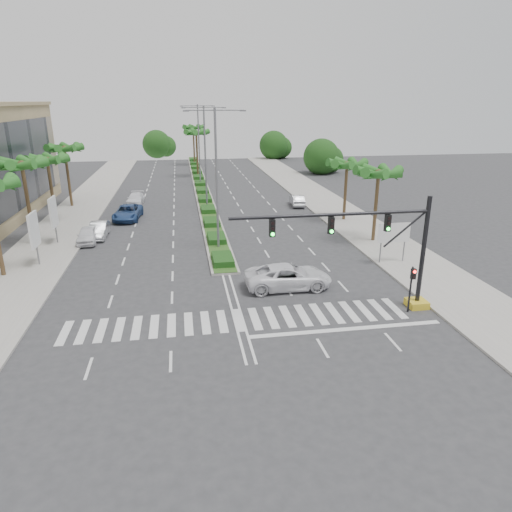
% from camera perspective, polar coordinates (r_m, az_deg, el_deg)
% --- Properties ---
extents(ground, '(160.00, 160.00, 0.00)m').
position_cam_1_polar(ground, '(27.77, -2.17, -8.00)').
color(ground, '#333335').
rests_on(ground, ground).
extents(footpath_right, '(6.00, 120.00, 0.15)m').
position_cam_1_polar(footpath_right, '(49.76, 12.43, 3.92)').
color(footpath_right, gray).
rests_on(footpath_right, ground).
extents(footpath_left, '(6.00, 120.00, 0.15)m').
position_cam_1_polar(footpath_left, '(47.87, -23.80, 2.14)').
color(footpath_left, gray).
rests_on(footpath_left, ground).
extents(median, '(2.20, 75.00, 0.20)m').
position_cam_1_polar(median, '(70.76, -6.90, 8.62)').
color(median, gray).
rests_on(median, ground).
extents(median_grass, '(1.80, 75.00, 0.04)m').
position_cam_1_polar(median_grass, '(70.74, -6.90, 8.72)').
color(median_grass, '#254F1B').
rests_on(median_grass, median).
extents(signal_gantry, '(12.60, 1.20, 7.20)m').
position_cam_1_polar(signal_gantry, '(28.95, 16.26, -0.20)').
color(signal_gantry, gold).
rests_on(signal_gantry, ground).
extents(pedestrian_signal, '(0.28, 0.36, 3.00)m').
position_cam_1_polar(pedestrian_signal, '(29.46, 18.90, -3.09)').
color(pedestrian_signal, black).
rests_on(pedestrian_signal, ground).
extents(direction_sign, '(2.70, 0.11, 3.40)m').
position_cam_1_polar(direction_sign, '(37.90, 16.84, 2.61)').
color(direction_sign, slate).
rests_on(direction_sign, ground).
extents(billboard_near, '(0.18, 2.10, 4.35)m').
position_cam_1_polar(billboard_near, '(39.53, -26.01, 2.90)').
color(billboard_near, slate).
rests_on(billboard_near, ground).
extents(billboard_far, '(0.18, 2.10, 4.35)m').
position_cam_1_polar(billboard_far, '(45.14, -24.00, 4.98)').
color(billboard_far, slate).
rests_on(billboard_far, ground).
extents(palm_left_mid, '(4.57, 4.68, 7.95)m').
position_cam_1_polar(palm_left_mid, '(45.00, -27.20, 9.86)').
color(palm_left_mid, brown).
rests_on(palm_left_mid, ground).
extents(palm_left_far, '(4.57, 4.68, 7.35)m').
position_cam_1_polar(palm_left_far, '(52.70, -24.61, 10.62)').
color(palm_left_far, brown).
rests_on(palm_left_far, ground).
extents(palm_left_end, '(4.57, 4.68, 7.75)m').
position_cam_1_polar(palm_left_end, '(60.38, -22.80, 12.08)').
color(palm_left_end, brown).
rests_on(palm_left_end, ground).
extents(palm_right_near, '(4.57, 4.68, 7.05)m').
position_cam_1_polar(palm_right_near, '(42.85, 15.06, 9.74)').
color(palm_right_near, brown).
rests_on(palm_right_near, ground).
extents(palm_right_far, '(4.57, 4.68, 6.75)m').
position_cam_1_polar(palm_right_far, '(50.21, 11.30, 10.94)').
color(palm_right_far, brown).
rests_on(palm_right_far, ground).
extents(palm_median_a, '(4.57, 4.68, 8.05)m').
position_cam_1_polar(palm_median_a, '(79.83, -7.48, 14.87)').
color(palm_median_a, brown).
rests_on(palm_median_a, ground).
extents(palm_median_b, '(4.57, 4.68, 8.05)m').
position_cam_1_polar(palm_median_b, '(94.79, -7.86, 15.47)').
color(palm_median_b, brown).
rests_on(palm_median_b, ground).
extents(streetlight_near, '(5.10, 0.25, 12.00)m').
position_cam_1_polar(streetlight_near, '(39.13, -4.97, 10.38)').
color(streetlight_near, slate).
rests_on(streetlight_near, ground).
extents(streetlight_mid, '(5.10, 0.25, 12.00)m').
position_cam_1_polar(streetlight_mid, '(54.97, -6.37, 12.78)').
color(streetlight_mid, slate).
rests_on(streetlight_mid, ground).
extents(streetlight_far, '(5.10, 0.25, 12.00)m').
position_cam_1_polar(streetlight_far, '(70.88, -7.16, 14.10)').
color(streetlight_far, slate).
rests_on(streetlight_far, ground).
extents(car_parked_a, '(1.86, 4.31, 1.45)m').
position_cam_1_polar(car_parked_a, '(45.06, -20.31, 2.47)').
color(car_parked_a, white).
rests_on(car_parked_a, ground).
extents(car_parked_b, '(1.62, 4.47, 1.46)m').
position_cam_1_polar(car_parked_b, '(46.49, -19.07, 3.11)').
color(car_parked_b, silver).
rests_on(car_parked_b, ground).
extents(car_parked_c, '(3.14, 5.94, 1.59)m').
position_cam_1_polar(car_parked_c, '(52.58, -15.74, 5.26)').
color(car_parked_c, navy).
rests_on(car_parked_c, ground).
extents(car_parked_d, '(2.15, 4.70, 1.33)m').
position_cam_1_polar(car_parked_d, '(60.63, -14.82, 6.96)').
color(car_parked_d, white).
rests_on(car_parked_d, ground).
extents(car_crossing, '(6.11, 2.84, 1.69)m').
position_cam_1_polar(car_crossing, '(32.06, 4.04, -2.58)').
color(car_crossing, white).
rests_on(car_crossing, ground).
extents(car_right, '(1.86, 4.32, 1.38)m').
position_cam_1_polar(car_right, '(57.62, 5.16, 6.94)').
color(car_right, '#ABABB0').
rests_on(car_right, ground).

